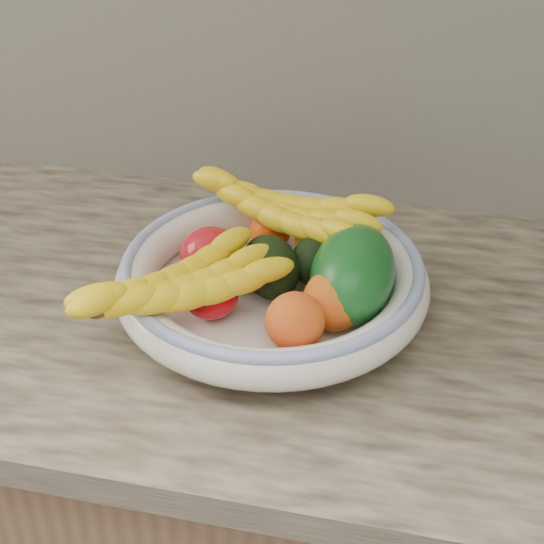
{
  "coord_description": "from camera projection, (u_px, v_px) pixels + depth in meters",
  "views": [
    {
      "loc": [
        0.19,
        0.83,
        1.53
      ],
      "look_at": [
        0.0,
        1.66,
        0.96
      ],
      "focal_mm": 55.0,
      "sensor_mm": 36.0,
      "label": 1
    }
  ],
  "objects": [
    {
      "name": "avocado_right",
      "position": [
        321.0,
        256.0,
        1.05
      ],
      "size": [
        0.1,
        0.12,
        0.07
      ],
      "primitive_type": "ellipsoid",
      "rotation": [
        0.0,
        0.0,
        -0.44
      ],
      "color": "black",
      "rests_on": "fruit_bowl"
    },
    {
      "name": "banana_bunch_back",
      "position": [
        283.0,
        215.0,
        1.09
      ],
      "size": [
        0.31,
        0.19,
        0.08
      ],
      "primitive_type": null,
      "rotation": [
        0.0,
        0.0,
        -0.31
      ],
      "color": "yellow",
      "rests_on": "fruit_bowl"
    },
    {
      "name": "tomato_near_left",
      "position": [
        211.0,
        293.0,
        0.99
      ],
      "size": [
        0.08,
        0.08,
        0.06
      ],
      "primitive_type": "ellipsoid",
      "rotation": [
        0.0,
        0.0,
        0.26
      ],
      "color": "#C0070E",
      "rests_on": "fruit_bowl"
    },
    {
      "name": "fruit_bowl",
      "position": [
        272.0,
        280.0,
        1.03
      ],
      "size": [
        0.39,
        0.39,
        0.08
      ],
      "color": "white",
      "rests_on": "kitchen_counter"
    },
    {
      "name": "banana_bunch_front",
      "position": [
        178.0,
        292.0,
        0.95
      ],
      "size": [
        0.27,
        0.28,
        0.08
      ],
      "primitive_type": null,
      "rotation": [
        0.0,
        0.0,
        0.85
      ],
      "color": "yellow",
      "rests_on": "fruit_bowl"
    },
    {
      "name": "tomato_left",
      "position": [
        211.0,
        255.0,
        1.06
      ],
      "size": [
        0.09,
        0.09,
        0.07
      ],
      "primitive_type": "ellipsoid",
      "rotation": [
        0.0,
        0.0,
        0.14
      ],
      "color": "red",
      "rests_on": "fruit_bowl"
    },
    {
      "name": "peach_right",
      "position": [
        334.0,
        300.0,
        0.96
      ],
      "size": [
        0.09,
        0.09,
        0.07
      ],
      "primitive_type": "ellipsoid",
      "rotation": [
        0.0,
        0.0,
        -0.27
      ],
      "color": "orange",
      "rests_on": "fruit_bowl"
    },
    {
      "name": "green_mango",
      "position": [
        352.0,
        275.0,
        0.99
      ],
      "size": [
        0.13,
        0.16,
        0.14
      ],
      "primitive_type": "ellipsoid",
      "rotation": [
        0.0,
        0.31,
        0.02
      ],
      "color": "#0D4917",
      "rests_on": "fruit_bowl"
    },
    {
      "name": "peach_front",
      "position": [
        295.0,
        321.0,
        0.93
      ],
      "size": [
        0.08,
        0.08,
        0.07
      ],
      "primitive_type": "ellipsoid",
      "rotation": [
        0.0,
        0.0,
        -0.22
      ],
      "color": "orange",
      "rests_on": "fruit_bowl"
    },
    {
      "name": "kitchen_counter",
      "position": [
        276.0,
        521.0,
        1.33
      ],
      "size": [
        2.44,
        0.66,
        1.4
      ],
      "color": "brown",
      "rests_on": "ground"
    },
    {
      "name": "clementine_back_left",
      "position": [
        270.0,
        230.0,
        1.12
      ],
      "size": [
        0.07,
        0.07,
        0.05
      ],
      "primitive_type": "ellipsoid",
      "rotation": [
        0.0,
        0.0,
        -0.34
      ],
      "color": "#FF5405",
      "rests_on": "fruit_bowl"
    },
    {
      "name": "clementine_back_right",
      "position": [
        313.0,
        240.0,
        1.1
      ],
      "size": [
        0.07,
        0.07,
        0.05
      ],
      "primitive_type": "ellipsoid",
      "rotation": [
        0.0,
        0.0,
        -0.41
      ],
      "color": "orange",
      "rests_on": "fruit_bowl"
    },
    {
      "name": "avocado_center",
      "position": [
        270.0,
        267.0,
        1.03
      ],
      "size": [
        0.11,
        0.12,
        0.07
      ],
      "primitive_type": "ellipsoid",
      "rotation": [
        0.0,
        0.0,
        0.46
      ],
      "color": "black",
      "rests_on": "fruit_bowl"
    }
  ]
}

